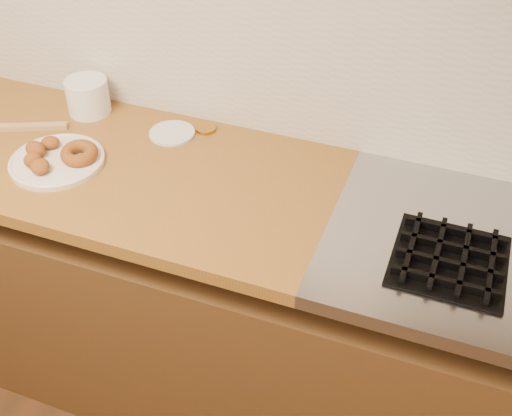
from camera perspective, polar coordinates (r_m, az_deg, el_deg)
name	(u,v)px	position (r m, az deg, el deg)	size (l,w,h in m)	color
base_cabinet	(173,297)	(2.13, -7.41, -7.88)	(3.60, 0.60, 0.77)	#4A2D13
backsplash	(197,24)	(1.87, -5.31, 15.96)	(3.60, 0.02, 0.60)	beige
donut_plate	(57,161)	(1.87, -17.27, 3.99)	(0.26, 0.26, 0.01)	silver
ring_donut	(79,153)	(1.84, -15.47, 4.72)	(0.10, 0.10, 0.04)	brown
fried_dough_chunks	(39,155)	(1.86, -18.72, 4.51)	(0.13, 0.18, 0.05)	brown
plastic_tub	(88,96)	(2.06, -14.72, 9.58)	(0.13, 0.13, 0.11)	white
tub_lid	(172,133)	(1.93, -7.48, 6.61)	(0.14, 0.14, 0.01)	silver
brass_jar_lid	(206,129)	(1.94, -4.49, 7.04)	(0.06, 0.06, 0.01)	#A77627
wooden_utensil	(33,127)	(2.05, -19.21, 6.84)	(0.20, 0.02, 0.02)	tan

